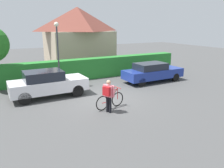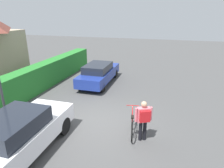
{
  "view_description": "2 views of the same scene",
  "coord_description": "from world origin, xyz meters",
  "px_view_note": "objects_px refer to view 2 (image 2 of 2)",
  "views": [
    {
      "loc": [
        -5.23,
        -10.74,
        4.01
      ],
      "look_at": [
        0.55,
        0.04,
        0.73
      ],
      "focal_mm": 35.96,
      "sensor_mm": 36.0,
      "label": 1
    },
    {
      "loc": [
        -6.95,
        -2.7,
        4.43
      ],
      "look_at": [
        1.26,
        -0.25,
        1.34
      ],
      "focal_mm": 31.43,
      "sensor_mm": 36.0,
      "label": 2
    }
  ],
  "objects_px": {
    "bicycle": "(132,124)",
    "person_rider": "(144,118)",
    "parked_car_near": "(19,134)",
    "parked_car_far": "(99,73)"
  },
  "relations": [
    {
      "from": "parked_car_near",
      "to": "parked_car_far",
      "type": "xyz_separation_m",
      "value": [
        7.37,
        0.0,
        -0.08
      ]
    },
    {
      "from": "parked_car_near",
      "to": "person_rider",
      "type": "bearing_deg",
      "value": -62.48
    },
    {
      "from": "parked_car_near",
      "to": "bicycle",
      "type": "bearing_deg",
      "value": -55.05
    },
    {
      "from": "parked_car_near",
      "to": "person_rider",
      "type": "height_order",
      "value": "person_rider"
    },
    {
      "from": "bicycle",
      "to": "person_rider",
      "type": "height_order",
      "value": "person_rider"
    },
    {
      "from": "parked_car_far",
      "to": "bicycle",
      "type": "height_order",
      "value": "parked_car_far"
    },
    {
      "from": "parked_car_near",
      "to": "person_rider",
      "type": "distance_m",
      "value": 4.18
    },
    {
      "from": "parked_car_far",
      "to": "parked_car_near",
      "type": "bearing_deg",
      "value": -180.0
    },
    {
      "from": "parked_car_far",
      "to": "bicycle",
      "type": "bearing_deg",
      "value": -147.6
    },
    {
      "from": "parked_car_far",
      "to": "person_rider",
      "type": "xyz_separation_m",
      "value": [
        -5.44,
        -3.7,
        0.23
      ]
    }
  ]
}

